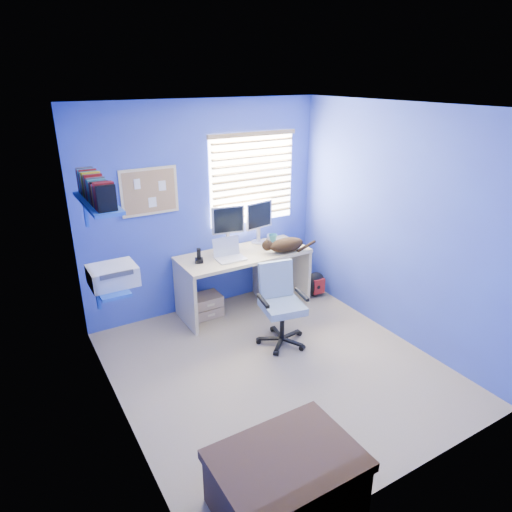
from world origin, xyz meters
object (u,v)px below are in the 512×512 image
cat (287,245)px  tower_pc (265,282)px  laptop (230,250)px  office_chair (281,314)px  desk (244,281)px

cat → tower_pc: cat is taller
laptop → office_chair: 0.95m
cat → office_chair: bearing=-110.5°
desk → office_chair: office_chair is taller
desk → laptop: 0.54m
laptop → office_chair: laptop is taller
desk → laptop: (-0.23, -0.09, 0.48)m
laptop → office_chair: bearing=-73.3°
tower_pc → cat: bearing=-61.3°
laptop → cat: laptop is taller
cat → office_chair: 0.97m
cat → tower_pc: size_ratio=1.02×
tower_pc → laptop: bearing=-149.8°
desk → office_chair: 0.87m
tower_pc → desk: bearing=-151.7°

